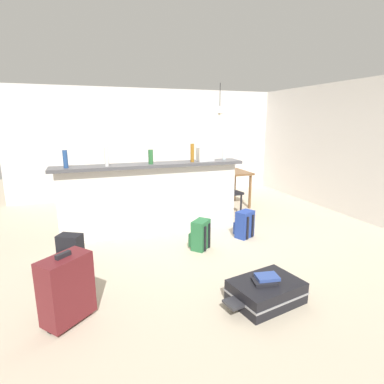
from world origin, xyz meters
TOP-DOWN VIEW (x-y plane):
  - ground_plane at (0.00, 0.00)m, footprint 13.00×13.00m
  - wall_back at (0.00, 3.05)m, footprint 6.60×0.10m
  - wall_right at (3.05, 0.30)m, footprint 0.10×6.00m
  - partition_half_wall at (-0.69, 0.42)m, footprint 2.80×0.20m
  - bar_countertop at (-0.69, 0.42)m, footprint 2.96×0.40m
  - bottle_blue at (-1.92, 0.38)m, footprint 0.07×0.07m
  - bottle_white at (-1.37, 0.34)m, footprint 0.06×0.06m
  - bottle_green at (-0.72, 0.36)m, footprint 0.07×0.07m
  - bottle_amber at (-0.04, 0.37)m, footprint 0.06×0.06m
  - bottle_clear at (0.58, 0.49)m, footprint 0.06×0.06m
  - grocery_bag at (0.20, 0.43)m, footprint 0.26×0.18m
  - dining_table at (1.01, 1.47)m, footprint 1.10×0.80m
  - dining_chair_near_partition at (0.90, 0.98)m, footprint 0.45×0.45m
  - dining_chair_far_side at (1.01, 1.97)m, footprint 0.46×0.46m
  - pendant_lamp at (0.97, 1.55)m, footprint 0.34×0.34m
  - suitcase_flat_black at (-0.06, -1.88)m, footprint 0.87×0.61m
  - backpack_green at (-0.21, -0.44)m, footprint 0.34×0.34m
  - backpack_blue at (0.60, -0.25)m, footprint 0.33×0.32m
  - suitcase_upright_maroon at (-1.92, -1.55)m, footprint 0.49×0.47m
  - backpack_black at (-1.92, -0.42)m, footprint 0.33×0.32m
  - book_stack at (-0.08, -1.88)m, footprint 0.29×0.22m

SIDE VIEW (x-z plane):
  - ground_plane at x=0.00m, z-range -0.05..0.00m
  - suitcase_flat_black at x=-0.06m, z-range 0.00..0.22m
  - backpack_green at x=-0.21m, z-range -0.01..0.41m
  - backpack_blue at x=0.60m, z-range -0.01..0.41m
  - backpack_black at x=-1.92m, z-range -0.01..0.41m
  - book_stack at x=-0.08m, z-range 0.22..0.28m
  - suitcase_upright_maroon at x=-1.92m, z-range 0.00..0.67m
  - dining_chair_near_partition at x=0.90m, z-range 0.05..0.98m
  - dining_chair_far_side at x=1.01m, z-range 0.05..0.98m
  - partition_half_wall at x=-0.69m, z-range 0.00..1.08m
  - dining_table at x=1.01m, z-range 0.28..1.02m
  - bar_countertop at x=-0.69m, z-range 1.08..1.13m
  - bottle_green at x=-0.72m, z-range 1.13..1.35m
  - grocery_bag at x=0.20m, z-range 1.13..1.35m
  - wall_back at x=0.00m, z-range 0.00..2.50m
  - wall_right at x=3.05m, z-range 0.00..2.50m
  - bottle_clear at x=0.58m, z-range 1.13..1.38m
  - bottle_blue at x=-1.92m, z-range 1.13..1.38m
  - bottle_white at x=-1.37m, z-range 1.13..1.41m
  - bottle_amber at x=-0.04m, z-range 1.13..1.42m
  - pendant_lamp at x=0.97m, z-range 1.68..2.30m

